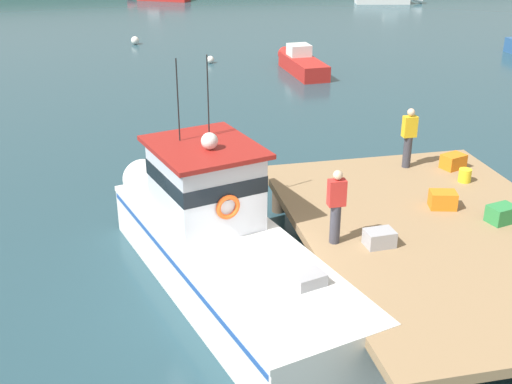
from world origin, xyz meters
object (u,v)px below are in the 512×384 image
main_fishing_boat (219,240)px  deckhand_by_the_boat (336,205)px  moored_boat_far_left (301,63)px  crate_stack_mid_dock (380,238)px  mooring_buoy_channel_marker (210,60)px  crate_single_by_cleat (453,161)px  deckhand_further_back (409,137)px  crate_stack_near_edge (443,200)px  mooring_buoy_inshore (135,40)px  bait_bucket (465,175)px  crate_single_far (502,214)px

main_fishing_boat → deckhand_by_the_boat: bearing=-23.3°
moored_boat_far_left → crate_stack_mid_dock: bearing=-101.4°
deckhand_by_the_boat → moored_boat_far_left: 20.04m
mooring_buoy_channel_marker → crate_single_by_cleat: bearing=-79.0°
deckhand_further_back → crate_stack_near_edge: bearing=-95.5°
moored_boat_far_left → mooring_buoy_inshore: (-7.69, 8.66, -0.21)m
bait_bucket → mooring_buoy_channel_marker: size_ratio=0.90×
bait_bucket → mooring_buoy_inshore: bearing=105.6°
crate_single_by_cleat → moored_boat_far_left: crate_single_by_cleat is taller
bait_bucket → mooring_buoy_channel_marker: bearing=100.1°
deckhand_further_back → mooring_buoy_inshore: bearing=104.1°
mooring_buoy_inshore → mooring_buoy_channel_marker: size_ratio=1.24×
crate_single_by_cleat → crate_stack_near_edge: (-1.44, -2.22, 0.01)m
crate_stack_near_edge → deckhand_by_the_boat: (-3.01, -1.08, 0.66)m
deckhand_by_the_boat → crate_stack_mid_dock: bearing=-21.3°
crate_stack_mid_dock → mooring_buoy_channel_marker: crate_stack_mid_dock is taller
bait_bucket → deckhand_further_back: bearing=129.2°
bait_bucket → mooring_buoy_inshore: (-7.14, 25.64, -1.14)m
crate_single_far → mooring_buoy_inshore: crate_single_far is taller
crate_stack_near_edge → bait_bucket: crate_stack_near_edge is taller
crate_stack_near_edge → mooring_buoy_channel_marker: (-2.26, 21.15, -1.21)m
crate_single_by_cleat → bait_bucket: bearing=-99.6°
deckhand_by_the_boat → mooring_buoy_inshore: bearing=95.8°
mooring_buoy_channel_marker → main_fishing_boat: bearing=-98.2°
bait_bucket → deckhand_by_the_boat: bearing=-150.9°
crate_single_far → moored_boat_far_left: bearing=87.3°
bait_bucket → crate_single_by_cleat: bearing=80.4°
crate_single_far → crate_single_by_cleat: crate_single_far is taller
deckhand_by_the_boat → moored_boat_far_left: deckhand_by_the_boat is taller
crate_stack_near_edge → moored_boat_far_left: crate_stack_near_edge is taller
deckhand_by_the_boat → deckhand_further_back: (3.26, 3.66, 0.00)m
crate_stack_mid_dock → mooring_buoy_inshore: 28.63m
moored_boat_far_left → crate_single_by_cleat: bearing=-91.4°
crate_single_far → deckhand_by_the_boat: bearing=-178.3°
crate_stack_mid_dock → bait_bucket: crate_stack_mid_dock is taller
moored_boat_far_left → main_fishing_boat: bearing=-111.2°
crate_stack_mid_dock → deckhand_by_the_boat: deckhand_by_the_boat is taller
crate_stack_mid_dock → deckhand_by_the_boat: 1.16m
crate_single_by_cleat → crate_stack_near_edge: bearing=-122.9°
crate_stack_near_edge → mooring_buoy_channel_marker: crate_stack_near_edge is taller
crate_single_by_cleat → moored_boat_far_left: (0.40, 16.08, -0.95)m
crate_single_far → deckhand_by_the_boat: deckhand_by_the_boat is taller
crate_single_by_cleat → deckhand_by_the_boat: deckhand_by_the_boat is taller
crate_single_far → crate_stack_near_edge: size_ratio=1.00×
bait_bucket → moored_boat_far_left: size_ratio=0.07×
main_fishing_boat → crate_stack_mid_dock: size_ratio=16.54×
moored_boat_far_left → bait_bucket: bearing=-91.9°
crate_stack_near_edge → deckhand_by_the_boat: deckhand_by_the_boat is taller
crate_stack_mid_dock → deckhand_further_back: deckhand_further_back is taller
main_fishing_boat → crate_stack_near_edge: main_fishing_boat is taller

